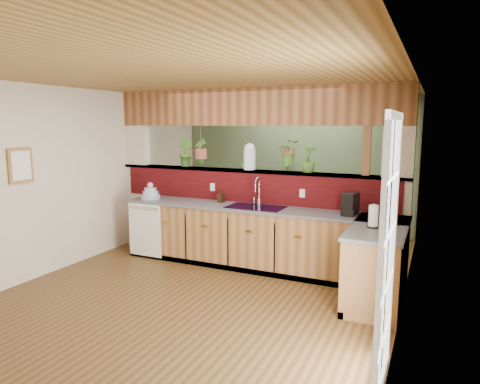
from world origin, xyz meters
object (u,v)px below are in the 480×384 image
at_px(faucet, 258,190).
at_px(soap_dispenser, 221,196).
at_px(coffee_maker, 350,205).
at_px(paper_towel, 373,217).
at_px(glass_jar, 249,156).
at_px(dish_stack, 151,194).
at_px(shelving_console, 273,205).

height_order(faucet, soap_dispenser, faucet).
relative_size(coffee_maker, paper_towel, 1.05).
bearing_deg(faucet, glass_jar, 136.96).
xyz_separation_m(dish_stack, coffee_maker, (3.11, 0.07, 0.05)).
bearing_deg(paper_towel, glass_jar, 154.17).
xyz_separation_m(faucet, shelving_console, (-0.54, 2.11, -0.62)).
height_order(dish_stack, paper_towel, paper_towel).
xyz_separation_m(faucet, glass_jar, (-0.23, 0.21, 0.47)).
distance_m(dish_stack, coffee_maker, 3.11).
bearing_deg(paper_towel, soap_dispenser, 163.00).
bearing_deg(dish_stack, glass_jar, 16.26).
height_order(faucet, coffee_maker, faucet).
xyz_separation_m(paper_towel, glass_jar, (-1.96, 0.95, 0.56)).
bearing_deg(soap_dispenser, dish_stack, -169.91).
relative_size(faucet, soap_dispenser, 2.14).
bearing_deg(coffee_maker, paper_towel, -46.83).
height_order(dish_stack, coffee_maker, coffee_maker).
height_order(coffee_maker, shelving_console, coffee_maker).
xyz_separation_m(faucet, paper_towel, (1.73, -0.73, -0.10)).
bearing_deg(paper_towel, coffee_maker, 122.56).
bearing_deg(dish_stack, shelving_console, 62.81).
distance_m(coffee_maker, paper_towel, 0.68).
xyz_separation_m(paper_towel, shelving_console, (-2.27, 2.85, -0.53)).
xyz_separation_m(dish_stack, shelving_console, (1.20, 2.34, -0.48)).
xyz_separation_m(soap_dispenser, coffee_maker, (1.96, -0.14, 0.04)).
height_order(soap_dispenser, paper_towel, paper_towel).
height_order(glass_jar, shelving_console, glass_jar).
bearing_deg(coffee_maker, soap_dispenser, -173.37).
distance_m(faucet, shelving_console, 2.27).
distance_m(dish_stack, glass_jar, 1.69).
bearing_deg(shelving_console, soap_dispenser, -66.53).
bearing_deg(coffee_maker, glass_jar, 177.40).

